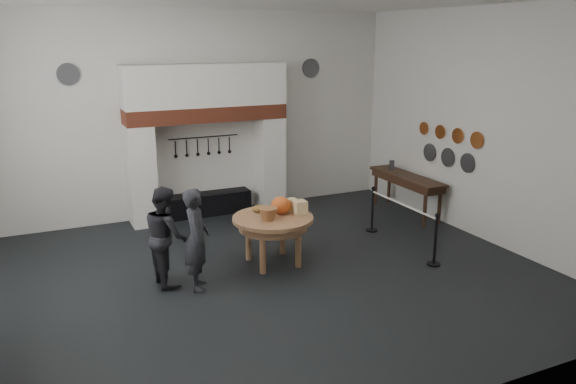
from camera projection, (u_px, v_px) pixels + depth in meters
name	position (u px, v px, depth m)	size (l,w,h in m)	color
floor	(274.00, 274.00, 9.58)	(9.00, 8.00, 0.02)	black
wall_back	(202.00, 114.00, 12.48)	(9.00, 0.02, 4.50)	silver
wall_front	(436.00, 213.00, 5.48)	(9.00, 0.02, 4.50)	silver
wall_right	(487.00, 126.00, 10.81)	(0.02, 8.00, 4.50)	silver
chimney_pier_left	(141.00, 176.00, 11.89)	(0.55, 0.70, 2.15)	silver
chimney_pier_right	(269.00, 163.00, 13.08)	(0.55, 0.70, 2.15)	silver
hearth_brick_band	(206.00, 114.00, 12.15)	(3.50, 0.72, 0.32)	#9E442B
chimney_hood	(205.00, 85.00, 11.99)	(3.50, 0.70, 0.90)	silver
iron_range	(209.00, 204.00, 12.77)	(1.90, 0.45, 0.50)	black
utensil_rail	(204.00, 137.00, 12.54)	(0.02, 0.02, 1.60)	black
work_table	(273.00, 219.00, 9.83)	(1.42, 1.42, 0.07)	#AA7D50
pumpkin	(281.00, 205.00, 9.95)	(0.36, 0.36, 0.31)	#D15E1D
cheese_block_big	(300.00, 207.00, 9.95)	(0.22, 0.22, 0.24)	#E7C98A
cheese_block_small	(292.00, 204.00, 10.21)	(0.18, 0.18, 0.20)	#D5C57F
wicker_basket	(268.00, 214.00, 9.60)	(0.32, 0.32, 0.22)	#9B6538
bread_loaf	(260.00, 208.00, 10.07)	(0.31, 0.18, 0.13)	olive
visitor_near	(197.00, 239.00, 8.87)	(0.61, 0.40, 1.66)	#222327
visitor_far	(166.00, 236.00, 9.06)	(0.79, 0.62, 1.63)	black
side_table	(407.00, 177.00, 12.66)	(0.55, 2.20, 0.06)	#371F14
pewter_jug	(392.00, 165.00, 13.15)	(0.12, 0.12, 0.22)	#48484D
copper_pan_a	(477.00, 140.00, 11.05)	(0.34, 0.34, 0.03)	#C6662D
copper_pan_b	(458.00, 136.00, 11.53)	(0.32, 0.32, 0.03)	#C6662D
copper_pan_c	(440.00, 132.00, 12.01)	(0.30, 0.30, 0.03)	#C6662D
copper_pan_d	(424.00, 128.00, 12.49)	(0.28, 0.28, 0.03)	#C6662D
pewter_plate_left	(468.00, 163.00, 11.35)	(0.40, 0.40, 0.03)	#4C4C51
pewter_plate_mid	(448.00, 157.00, 11.88)	(0.40, 0.40, 0.03)	#4C4C51
pewter_plate_right	(430.00, 152.00, 12.40)	(0.40, 0.40, 0.03)	#4C4C51
pewter_plate_back_left	(68.00, 74.00, 11.09)	(0.44, 0.44, 0.03)	#4C4C51
pewter_plate_back_right	(311.00, 68.00, 13.28)	(0.44, 0.44, 0.03)	#4C4C51
barrier_post_near	(435.00, 241.00, 9.86)	(0.05, 0.05, 0.90)	black
barrier_post_far	(372.00, 210.00, 11.61)	(0.05, 0.05, 0.90)	black
barrier_rope	(402.00, 204.00, 10.63)	(0.04, 0.04, 2.00)	silver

